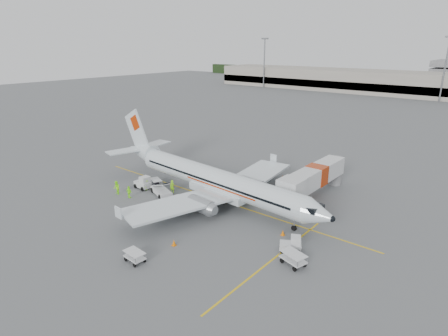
{
  "coord_description": "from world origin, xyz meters",
  "views": [
    {
      "loc": [
        30.1,
        -35.02,
        19.66
      ],
      "look_at": [
        0.0,
        2.0,
        3.8
      ],
      "focal_mm": 30.0,
      "sensor_mm": 36.0,
      "label": 1
    }
  ],
  "objects_px": {
    "belt_loader": "(161,185)",
    "tug_fore": "(291,244)",
    "aircraft": "(216,165)",
    "tug_aft": "(143,182)",
    "jet_bridge": "(316,182)",
    "tug_mid": "(174,203)"
  },
  "relations": [
    {
      "from": "jet_bridge",
      "to": "tug_mid",
      "type": "height_order",
      "value": "jet_bridge"
    },
    {
      "from": "belt_loader",
      "to": "tug_fore",
      "type": "height_order",
      "value": "belt_loader"
    },
    {
      "from": "aircraft",
      "to": "tug_mid",
      "type": "distance_m",
      "value": 7.13
    },
    {
      "from": "tug_aft",
      "to": "aircraft",
      "type": "bearing_deg",
      "value": 19.24
    },
    {
      "from": "tug_mid",
      "to": "tug_aft",
      "type": "height_order",
      "value": "tug_aft"
    },
    {
      "from": "aircraft",
      "to": "tug_aft",
      "type": "xyz_separation_m",
      "value": [
        -11.02,
        -3.24,
        -4.01
      ]
    },
    {
      "from": "tug_fore",
      "to": "tug_mid",
      "type": "relative_size",
      "value": 0.99
    },
    {
      "from": "tug_aft",
      "to": "belt_loader",
      "type": "bearing_deg",
      "value": 3.28
    },
    {
      "from": "tug_aft",
      "to": "tug_fore",
      "type": "bearing_deg",
      "value": -1.14
    },
    {
      "from": "aircraft",
      "to": "belt_loader",
      "type": "relative_size",
      "value": 6.8
    },
    {
      "from": "tug_fore",
      "to": "tug_mid",
      "type": "height_order",
      "value": "tug_mid"
    },
    {
      "from": "tug_fore",
      "to": "tug_mid",
      "type": "bearing_deg",
      "value": 152.15
    },
    {
      "from": "aircraft",
      "to": "jet_bridge",
      "type": "relative_size",
      "value": 2.16
    },
    {
      "from": "belt_loader",
      "to": "tug_fore",
      "type": "bearing_deg",
      "value": 15.09
    },
    {
      "from": "jet_bridge",
      "to": "aircraft",
      "type": "bearing_deg",
      "value": -134.55
    },
    {
      "from": "aircraft",
      "to": "belt_loader",
      "type": "height_order",
      "value": "aircraft"
    },
    {
      "from": "aircraft",
      "to": "tug_aft",
      "type": "bearing_deg",
      "value": -159.1
    },
    {
      "from": "aircraft",
      "to": "belt_loader",
      "type": "distance_m",
      "value": 8.56
    },
    {
      "from": "belt_loader",
      "to": "tug_aft",
      "type": "xyz_separation_m",
      "value": [
        -3.9,
        -0.03,
        -0.49
      ]
    },
    {
      "from": "belt_loader",
      "to": "tug_mid",
      "type": "bearing_deg",
      "value": -3.93
    },
    {
      "from": "belt_loader",
      "to": "tug_mid",
      "type": "height_order",
      "value": "belt_loader"
    },
    {
      "from": "tug_fore",
      "to": "tug_aft",
      "type": "height_order",
      "value": "tug_aft"
    }
  ]
}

